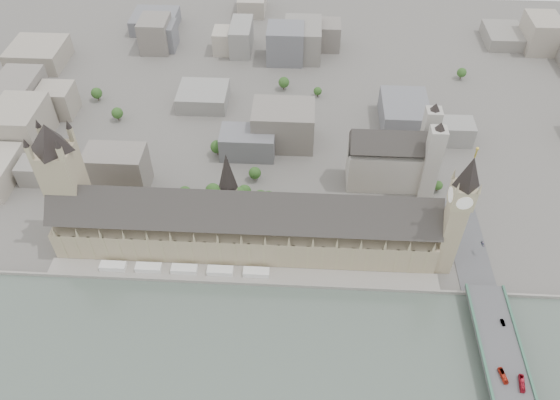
# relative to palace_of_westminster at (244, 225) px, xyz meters

# --- Properties ---
(ground) EXTENTS (900.00, 900.00, 0.00)m
(ground) POSITION_rel_palace_of_westminster_xyz_m (0.00, -19.70, -22.71)
(ground) COLOR #595651
(ground) RESTS_ON ground
(embankment_wall) EXTENTS (600.00, 1.50, 3.00)m
(embankment_wall) POSITION_rel_palace_of_westminster_xyz_m (0.00, -34.70, -21.21)
(embankment_wall) COLOR gray
(embankment_wall) RESTS_ON ground
(river_terrace) EXTENTS (270.00, 15.00, 2.00)m
(river_terrace) POSITION_rel_palace_of_westminster_xyz_m (0.00, -27.20, -21.71)
(river_terrace) COLOR gray
(river_terrace) RESTS_ON ground
(terrace_tents) EXTENTS (118.00, 7.00, 4.00)m
(terrace_tents) POSITION_rel_palace_of_westminster_xyz_m (-40.00, -26.70, -18.71)
(terrace_tents) COLOR white
(terrace_tents) RESTS_ON river_terrace
(palace_of_westminster) EXTENTS (265.00, 40.73, 55.44)m
(palace_of_westminster) POSITION_rel_palace_of_westminster_xyz_m (0.00, 0.00, 0.00)
(palace_of_westminster) COLOR gray
(palace_of_westminster) RESTS_ON ground
(elizabeth_tower) EXTENTS (17.00, 17.00, 107.50)m
(elizabeth_tower) POSITION_rel_palace_of_westminster_xyz_m (138.00, -11.70, 35.38)
(elizabeth_tower) COLOR gray
(elizabeth_tower) RESTS_ON ground
(victoria_tower) EXTENTS (30.00, 30.00, 100.00)m
(victoria_tower) POSITION_rel_palace_of_westminster_xyz_m (-122.00, 6.30, 32.50)
(victoria_tower) COLOR gray
(victoria_tower) RESTS_ON ground
(central_tower) EXTENTS (13.00, 13.00, 48.00)m
(central_tower) POSITION_rel_palace_of_westminster_xyz_m (-10.00, 6.30, 35.21)
(central_tower) COLOR #9D8A6C
(central_tower) RESTS_ON ground
(westminster_bridge) EXTENTS (25.00, 325.00, 10.25)m
(westminster_bridge) POSITION_rel_palace_of_westminster_xyz_m (162.00, -107.20, -17.58)
(westminster_bridge) COLOR #474749
(westminster_bridge) RESTS_ON ground
(westminster_abbey) EXTENTS (68.00, 36.00, 64.00)m
(westminster_abbey) POSITION_rel_palace_of_westminster_xyz_m (110.92, 75.30, 2.38)
(westminster_abbey) COLOR #9B978C
(westminster_abbey) RESTS_ON ground
(city_skyline_inland) EXTENTS (720.00, 360.00, 38.00)m
(city_skyline_inland) POSITION_rel_palace_of_westminster_xyz_m (0.00, 225.30, -3.71)
(city_skyline_inland) COLOR gray
(city_skyline_inland) RESTS_ON ground
(park_trees) EXTENTS (110.00, 30.00, 15.00)m
(park_trees) POSITION_rel_palace_of_westminster_xyz_m (-10.00, 40.30, -15.21)
(park_trees) COLOR #284F1C
(park_trees) RESTS_ON ground
(red_bus_north) EXTENTS (4.03, 10.26, 2.79)m
(red_bus_north) POSITION_rel_palace_of_westminster_xyz_m (158.41, -99.42, -11.06)
(red_bus_north) COLOR red
(red_bus_north) RESTS_ON westminster_bridge
(red_bus_south) EXTENTS (4.16, 11.09, 3.02)m
(red_bus_south) POSITION_rel_palace_of_westminster_xyz_m (167.89, -103.67, -10.95)
(red_bus_south) COLOR #AD1527
(red_bus_south) RESTS_ON westminster_bridge
(car_silver) EXTENTS (2.54, 5.11, 1.61)m
(car_silver) POSITION_rel_palace_of_westminster_xyz_m (167.01, -63.00, -11.65)
(car_silver) COLOR gray
(car_silver) RESTS_ON westminster_bridge
(car_approach) EXTENTS (2.06, 4.54, 1.29)m
(car_approach) POSITION_rel_palace_of_westminster_xyz_m (168.28, 2.03, -11.81)
(car_approach) COLOR gray
(car_approach) RESTS_ON westminster_bridge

